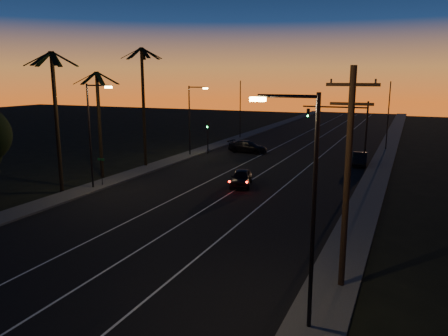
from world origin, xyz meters
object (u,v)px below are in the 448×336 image
at_px(utility_pole, 347,175).
at_px(lead_car, 241,178).
at_px(right_car, 360,159).
at_px(signal_mast, 344,121).
at_px(cross_car, 248,147).

bearing_deg(utility_pole, lead_car, 124.74).
relative_size(lead_car, right_car, 1.16).
bearing_deg(lead_car, signal_mast, 64.09).
bearing_deg(lead_car, right_car, 58.22).
xyz_separation_m(lead_car, right_car, (8.59, 13.87, -0.03)).
height_order(right_car, cross_car, cross_car).
bearing_deg(cross_car, lead_car, -71.48).
bearing_deg(right_car, cross_car, 168.38).
distance_m(utility_pole, right_car, 30.47).
distance_m(right_car, cross_car, 14.52).
height_order(utility_pole, lead_car, utility_pole).
xyz_separation_m(utility_pole, cross_car, (-16.82, 32.94, -4.56)).
distance_m(signal_mast, right_car, 4.48).
xyz_separation_m(utility_pole, signal_mast, (-4.46, 29.99, -0.53)).
height_order(utility_pole, signal_mast, utility_pole).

